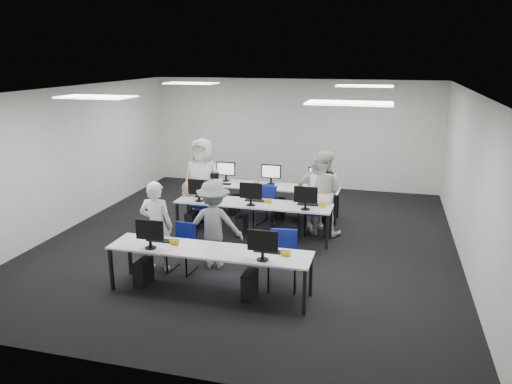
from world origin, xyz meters
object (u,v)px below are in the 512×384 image
(student_2, at_px, (203,180))
(photographer, at_px, (214,225))
(chair_6, at_px, (270,211))
(student_1, at_px, (322,192))
(student_3, at_px, (315,193))
(desk_front, at_px, (209,252))
(chair_7, at_px, (307,215))
(chair_4, at_px, (317,220))
(chair_3, at_px, (264,214))
(chair_0, at_px, (182,257))
(student_0, at_px, (156,226))
(desk_mid, at_px, (253,205))
(chair_5, at_px, (210,209))
(chair_2, at_px, (204,212))
(chair_1, at_px, (283,270))

(student_2, bearing_deg, photographer, -61.09)
(chair_6, bearing_deg, student_1, -3.11)
(student_1, relative_size, student_3, 1.14)
(desk_front, relative_size, chair_7, 3.29)
(chair_4, bearing_deg, chair_6, 163.53)
(chair_3, height_order, photographer, photographer)
(student_3, bearing_deg, desk_front, -123.74)
(chair_0, bearing_deg, chair_4, 56.16)
(chair_0, relative_size, student_0, 0.52)
(chair_7, height_order, student_3, student_3)
(desk_front, relative_size, student_0, 2.01)
(desk_mid, relative_size, chair_0, 3.85)
(student_0, xyz_separation_m, photographer, (0.91, 0.36, -0.01))
(desk_mid, relative_size, chair_5, 3.51)
(chair_6, bearing_deg, chair_2, -153.68)
(chair_1, bearing_deg, chair_4, 78.30)
(chair_2, bearing_deg, chair_4, 11.96)
(chair_4, height_order, student_2, student_2)
(chair_0, relative_size, chair_7, 0.86)
(chair_1, bearing_deg, chair_5, 120.66)
(chair_4, xyz_separation_m, chair_7, (-0.26, 0.25, 0.00))
(chair_4, height_order, chair_7, chair_7)
(desk_mid, height_order, chair_7, chair_7)
(desk_front, xyz_separation_m, student_1, (1.32, 3.17, 0.21))
(chair_4, height_order, student_3, student_3)
(chair_7, distance_m, photographer, 2.74)
(chair_4, height_order, chair_5, chair_4)
(chair_4, relative_size, student_1, 0.54)
(chair_3, height_order, chair_6, chair_6)
(chair_0, relative_size, student_2, 0.44)
(chair_1, bearing_deg, student_0, 168.84)
(chair_0, xyz_separation_m, student_0, (-0.44, -0.04, 0.53))
(student_0, bearing_deg, desk_front, 150.13)
(chair_2, distance_m, student_2, 0.71)
(chair_5, relative_size, photographer, 0.58)
(desk_front, height_order, chair_2, chair_2)
(chair_0, bearing_deg, chair_5, 104.74)
(chair_0, height_order, chair_3, chair_3)
(chair_3, bearing_deg, chair_4, -14.19)
(chair_5, xyz_separation_m, chair_6, (1.36, 0.15, 0.00))
(desk_front, relative_size, student_3, 2.05)
(chair_4, distance_m, chair_7, 0.36)
(chair_1, height_order, chair_6, chair_1)
(chair_3, relative_size, student_0, 0.57)
(chair_1, bearing_deg, chair_2, 123.94)
(chair_3, relative_size, photographer, 0.58)
(desk_mid, height_order, chair_6, chair_6)
(chair_1, height_order, student_0, student_0)
(student_0, bearing_deg, student_1, -136.82)
(chair_4, height_order, chair_6, chair_4)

